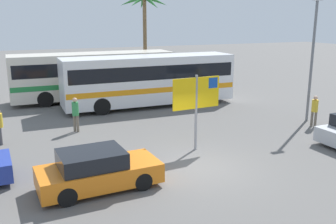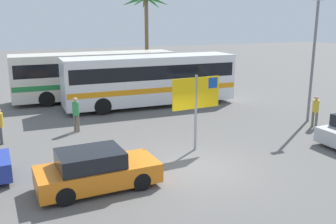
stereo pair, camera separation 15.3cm
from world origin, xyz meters
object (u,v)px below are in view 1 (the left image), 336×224
pedestrian_crossing_lot (315,109)px  bus_front_coach (149,78)px  bus_rear_coach (94,74)px  pedestrian_by_bus (75,112)px  ferry_sign (197,96)px  car_orange (97,170)px

pedestrian_crossing_lot → bus_front_coach: bearing=-83.1°
bus_rear_coach → pedestrian_crossing_lot: bearing=-51.1°
pedestrian_by_bus → bus_rear_coach: bearing=25.0°
bus_rear_coach → ferry_sign: bearing=-81.3°
bus_front_coach → pedestrian_by_bus: bus_front_coach is taller
car_orange → bus_front_coach: bearing=58.6°
bus_front_coach → bus_rear_coach: size_ratio=1.00×
bus_rear_coach → pedestrian_by_bus: bus_rear_coach is taller
pedestrian_crossing_lot → pedestrian_by_bus: size_ratio=0.94×
car_orange → pedestrian_by_bus: bearing=83.0°
bus_front_coach → bus_rear_coach: (-2.82, 3.35, 0.00)m
bus_front_coach → pedestrian_by_bus: (-5.29, -3.97, -0.77)m
bus_rear_coach → ferry_sign: size_ratio=3.38×
bus_front_coach → pedestrian_crossing_lot: (6.17, -7.77, -0.83)m
pedestrian_crossing_lot → pedestrian_by_bus: pedestrian_by_bus is taller
pedestrian_crossing_lot → pedestrian_by_bus: bearing=-49.9°
ferry_sign → car_orange: bearing=-160.1°
ferry_sign → bus_front_coach: bearing=78.5°
bus_front_coach → pedestrian_by_bus: bearing=-143.1°
ferry_sign → car_orange: size_ratio=0.80×
bus_front_coach → car_orange: bus_front_coach is taller
bus_front_coach → pedestrian_by_bus: size_ratio=6.29×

